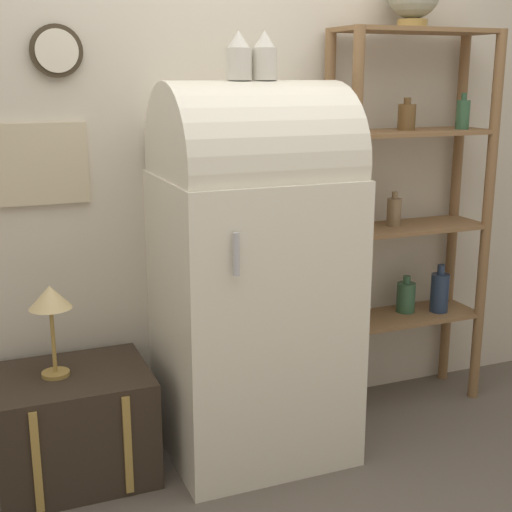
# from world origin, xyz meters

# --- Properties ---
(ground_plane) EXTENTS (12.00, 12.00, 0.00)m
(ground_plane) POSITION_xyz_m (0.00, 0.00, 0.00)
(ground_plane) COLOR #60564C
(wall_back) EXTENTS (7.00, 0.09, 2.70)m
(wall_back) POSITION_xyz_m (-0.00, 0.57, 1.35)
(wall_back) COLOR beige
(wall_back) RESTS_ON ground_plane
(refrigerator) EXTENTS (0.75, 0.70, 1.59)m
(refrigerator) POSITION_xyz_m (-0.00, 0.22, 0.83)
(refrigerator) COLOR silver
(refrigerator) RESTS_ON ground_plane
(suitcase_trunk) EXTENTS (0.62, 0.50, 0.45)m
(suitcase_trunk) POSITION_xyz_m (-0.77, 0.27, 0.23)
(suitcase_trunk) COLOR #33281E
(suitcase_trunk) RESTS_ON ground_plane
(shelf_unit) EXTENTS (0.79, 0.30, 1.81)m
(shelf_unit) POSITION_xyz_m (0.88, 0.38, 0.99)
(shelf_unit) COLOR olive
(shelf_unit) RESTS_ON ground_plane
(vase_left) EXTENTS (0.10, 0.10, 0.19)m
(vase_left) POSITION_xyz_m (-0.06, 0.21, 1.68)
(vase_left) COLOR beige
(vase_left) RESTS_ON refrigerator
(vase_center) EXTENTS (0.10, 0.10, 0.19)m
(vase_center) POSITION_xyz_m (0.05, 0.21, 1.68)
(vase_center) COLOR beige
(vase_center) RESTS_ON refrigerator
(desk_lamp) EXTENTS (0.17, 0.17, 0.37)m
(desk_lamp) POSITION_xyz_m (-0.82, 0.27, 0.75)
(desk_lamp) COLOR #AD8942
(desk_lamp) RESTS_ON suitcase_trunk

